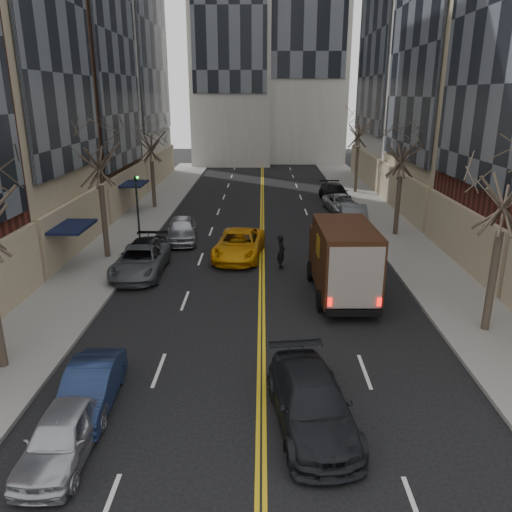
% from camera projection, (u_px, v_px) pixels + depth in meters
% --- Properties ---
extents(sidewalk_left, '(4.00, 66.00, 0.15)m').
position_uv_depth(sidewalk_left, '(134.00, 226.00, 35.10)').
color(sidewalk_left, slate).
rests_on(sidewalk_left, ground).
extents(sidewalk_right, '(4.00, 66.00, 0.15)m').
position_uv_depth(sidewalk_right, '(391.00, 227.00, 34.88)').
color(sidewalk_right, slate).
rests_on(sidewalk_right, ground).
extents(streetwall_right, '(12.26, 49.00, 34.00)m').
position_uv_depth(streetwall_right, '(495.00, 2.00, 35.08)').
color(streetwall_right, '#4C301E').
rests_on(streetwall_right, ground).
extents(tree_lf_mid, '(3.20, 3.20, 8.91)m').
position_uv_depth(tree_lf_mid, '(97.00, 141.00, 26.42)').
color(tree_lf_mid, '#382D23').
rests_on(tree_lf_mid, sidewalk_left).
extents(tree_lf_far, '(3.20, 3.20, 8.12)m').
position_uv_depth(tree_lf_far, '(150.00, 133.00, 38.96)').
color(tree_lf_far, '#382D23').
rests_on(tree_lf_far, sidewalk_left).
extents(tree_rt_near, '(3.20, 3.20, 8.71)m').
position_uv_depth(tree_rt_near, '(510.00, 168.00, 17.69)').
color(tree_rt_near, '#382D23').
rests_on(tree_rt_near, sidewalk_right).
extents(tree_rt_mid, '(3.20, 3.20, 8.32)m').
position_uv_depth(tree_rt_mid, '(403.00, 141.00, 31.09)').
color(tree_rt_mid, '#382D23').
rests_on(tree_rt_mid, sidewalk_right).
extents(tree_rt_far, '(3.20, 3.20, 9.11)m').
position_uv_depth(tree_rt_far, '(359.00, 120.00, 45.18)').
color(tree_rt_far, '#382D23').
rests_on(tree_rt_far, sidewalk_right).
extents(traffic_signal, '(0.29, 0.26, 4.70)m').
position_uv_depth(traffic_signal, '(137.00, 203.00, 29.47)').
color(traffic_signal, black).
rests_on(traffic_signal, sidewalk_left).
extents(ups_truck, '(2.72, 6.42, 3.49)m').
position_uv_depth(ups_truck, '(342.00, 260.00, 22.72)').
color(ups_truck, black).
rests_on(ups_truck, ground).
extents(observer_sedan, '(2.70, 5.24, 1.45)m').
position_uv_depth(observer_sedan, '(312.00, 403.00, 13.95)').
color(observer_sedan, black).
rests_on(observer_sedan, ground).
extents(taxi, '(3.11, 5.74, 1.53)m').
position_uv_depth(taxi, '(239.00, 244.00, 28.52)').
color(taxi, orange).
rests_on(taxi, ground).
extents(pedestrian, '(0.47, 0.70, 1.86)m').
position_uv_depth(pedestrian, '(281.00, 252.00, 26.61)').
color(pedestrian, black).
rests_on(pedestrian, ground).
extents(parked_lf_a, '(1.53, 3.79, 1.29)m').
position_uv_depth(parked_lf_a, '(62.00, 435.00, 12.75)').
color(parked_lf_a, '#B1B2B9').
rests_on(parked_lf_a, ground).
extents(parked_lf_b, '(1.55, 3.96, 1.29)m').
position_uv_depth(parked_lf_b, '(90.00, 387.00, 14.84)').
color(parked_lf_b, '#131F3D').
rests_on(parked_lf_b, ground).
extents(parked_lf_c, '(2.45, 5.26, 1.46)m').
position_uv_depth(parked_lf_c, '(140.00, 261.00, 25.79)').
color(parked_lf_c, '#4D5155').
rests_on(parked_lf_c, ground).
extents(parked_lf_d, '(2.12, 5.15, 1.49)m').
position_uv_depth(parked_lf_d, '(144.00, 256.00, 26.54)').
color(parked_lf_d, black).
rests_on(parked_lf_d, ground).
extents(parked_lf_e, '(2.37, 4.75, 1.55)m').
position_uv_depth(parked_lf_e, '(182.00, 230.00, 31.58)').
color(parked_lf_e, '#9D9EA4').
rests_on(parked_lf_e, ground).
extents(parked_rt_a, '(2.19, 5.13, 1.64)m').
position_uv_depth(parked_rt_a, '(354.00, 218.00, 34.29)').
color(parked_rt_a, '#4C4F53').
rests_on(parked_rt_a, ground).
extents(parked_rt_b, '(2.77, 5.00, 1.32)m').
position_uv_depth(parked_rt_b, '(341.00, 203.00, 39.70)').
color(parked_rt_b, '#9B9DA2').
rests_on(parked_rt_b, ground).
extents(parked_rt_c, '(2.45, 5.33, 1.51)m').
position_uv_depth(parked_rt_c, '(334.00, 193.00, 43.40)').
color(parked_rt_c, black).
rests_on(parked_rt_c, ground).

